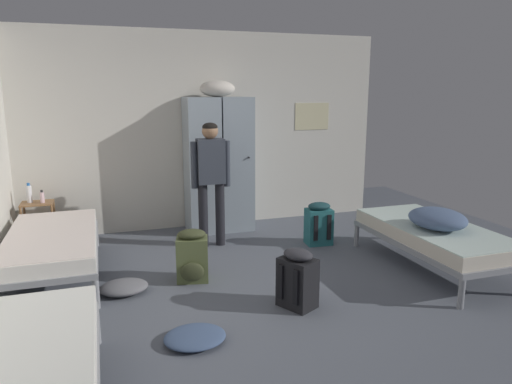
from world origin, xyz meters
The scene contains 16 objects.
ground_plane centered at (0.00, 0.00, 0.00)m, with size 8.12×8.12×0.00m, color #565B66.
room_backdrop centered at (-1.25, 1.28, 1.37)m, with size 5.19×5.02×2.74m.
locker_bank centered at (0.10, 2.20, 0.97)m, with size 0.90×0.55×2.07m.
shelf_unit centered at (-2.24, 2.19, 0.35)m, with size 0.38×0.30×0.57m.
bed_right centered at (1.99, -0.01, 0.38)m, with size 0.90×1.90×0.49m.
bed_left_rear centered at (-1.99, 1.04, 0.38)m, with size 0.90×1.90×0.49m.
bed_left_front centered at (-1.99, -1.44, 0.38)m, with size 0.90×1.90×0.49m.
bedding_heap centered at (1.93, -0.10, 0.60)m, with size 0.56×0.66×0.21m.
person_traveler centered at (-0.16, 1.53, 0.94)m, with size 0.49×0.20×1.56m.
water_bottle centered at (-2.32, 2.21, 0.68)m, with size 0.06×0.06×0.25m.
lotion_bottle centered at (-2.17, 2.15, 0.64)m, with size 0.05×0.05×0.16m.
backpack_black centered at (0.19, -0.41, 0.26)m, with size 0.41×0.40×0.55m.
backpack_teal centered at (1.15, 1.16, 0.26)m, with size 0.34×0.36×0.55m.
backpack_olive centered at (-0.62, 0.48, 0.26)m, with size 0.36×0.38×0.55m.
clothes_pile_grey centered at (-1.31, 0.39, 0.06)m, with size 0.47×0.38×0.12m.
clothes_pile_denim centered at (-0.84, -0.74, 0.04)m, with size 0.49×0.43×0.09m.
Camera 1 is at (-1.45, -4.09, 1.95)m, focal length 33.05 mm.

